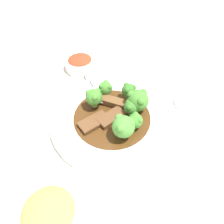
% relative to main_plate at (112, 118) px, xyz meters
% --- Properties ---
extents(ground_plane, '(4.00, 4.00, 0.00)m').
position_rel_main_plate_xyz_m(ground_plane, '(0.00, 0.00, -0.01)').
color(ground_plane, silver).
extents(main_plate, '(0.32, 0.32, 0.02)m').
position_rel_main_plate_xyz_m(main_plate, '(0.00, 0.00, 0.00)').
color(main_plate, white).
rests_on(main_plate, ground_plane).
extents(beef_strip_0, '(0.04, 0.08, 0.01)m').
position_rel_main_plate_xyz_m(beef_strip_0, '(-0.01, 0.01, 0.01)').
color(beef_strip_0, brown).
rests_on(beef_strip_0, main_plate).
extents(beef_strip_1, '(0.07, 0.06, 0.02)m').
position_rel_main_plate_xyz_m(beef_strip_1, '(0.03, -0.03, 0.02)').
color(beef_strip_1, brown).
rests_on(beef_strip_1, main_plate).
extents(beef_strip_2, '(0.04, 0.08, 0.01)m').
position_rel_main_plate_xyz_m(beef_strip_2, '(0.01, 0.05, 0.01)').
color(beef_strip_2, brown).
rests_on(beef_strip_2, main_plate).
extents(broccoli_floret_0, '(0.04, 0.04, 0.05)m').
position_rel_main_plate_xyz_m(broccoli_floret_0, '(0.03, -0.07, 0.04)').
color(broccoli_floret_0, '#8EB756').
rests_on(broccoli_floret_0, main_plate).
extents(broccoli_floret_1, '(0.06, 0.06, 0.06)m').
position_rel_main_plate_xyz_m(broccoli_floret_1, '(-0.01, -0.07, 0.04)').
color(broccoli_floret_1, '#7FA84C').
rests_on(broccoli_floret_1, main_plate).
extents(broccoli_floret_2, '(0.04, 0.04, 0.04)m').
position_rel_main_plate_xyz_m(broccoli_floret_2, '(0.07, -0.03, 0.03)').
color(broccoli_floret_2, '#7FA84C').
rests_on(broccoli_floret_2, main_plate).
extents(broccoli_floret_3, '(0.05, 0.05, 0.06)m').
position_rel_main_plate_xyz_m(broccoli_floret_3, '(-0.06, 0.01, 0.04)').
color(broccoli_floret_3, '#7FA84C').
rests_on(broccoli_floret_3, main_plate).
extents(broccoli_floret_4, '(0.04, 0.04, 0.05)m').
position_rel_main_plate_xyz_m(broccoli_floret_4, '(0.05, 0.02, 0.04)').
color(broccoli_floret_4, '#8EB756').
rests_on(broccoli_floret_4, main_plate).
extents(broccoli_floret_5, '(0.04, 0.04, 0.04)m').
position_rel_main_plate_xyz_m(broccoli_floret_5, '(-0.06, -0.03, 0.03)').
color(broccoli_floret_5, '#7FA84C').
rests_on(broccoli_floret_5, main_plate).
extents(broccoli_floret_6, '(0.03, 0.03, 0.04)m').
position_rel_main_plate_xyz_m(broccoli_floret_6, '(-0.02, -0.04, 0.03)').
color(broccoli_floret_6, '#8EB756').
rests_on(broccoli_floret_6, main_plate).
extents(serving_spoon, '(0.22, 0.06, 0.01)m').
position_rel_main_plate_xyz_m(serving_spoon, '(0.09, -0.02, 0.02)').
color(serving_spoon, '#B7B7BC').
rests_on(serving_spoon, main_plate).
extents(side_bowl_kimchi, '(0.10, 0.10, 0.04)m').
position_rel_main_plate_xyz_m(side_bowl_kimchi, '(0.24, -0.04, 0.01)').
color(side_bowl_kimchi, white).
rests_on(side_bowl_kimchi, ground_plane).
extents(side_bowl_appetizer, '(0.12, 0.12, 0.06)m').
position_rel_main_plate_xyz_m(side_bowl_appetizer, '(-0.14, 0.23, 0.02)').
color(side_bowl_appetizer, white).
rests_on(side_bowl_appetizer, ground_plane).
extents(sauce_dish, '(0.07, 0.07, 0.01)m').
position_rel_main_plate_xyz_m(sauce_dish, '(-0.07, -0.20, -0.00)').
color(sauce_dish, white).
rests_on(sauce_dish, ground_plane).
extents(paper_napkin, '(0.12, 0.08, 0.01)m').
position_rel_main_plate_xyz_m(paper_napkin, '(-0.22, -0.08, -0.01)').
color(paper_napkin, silver).
rests_on(paper_napkin, ground_plane).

